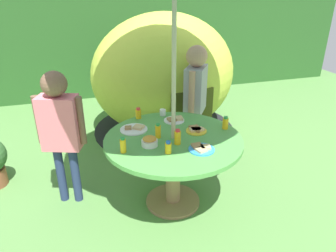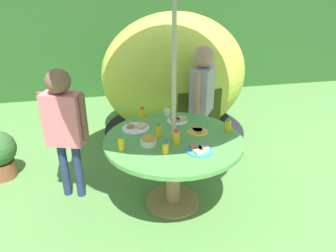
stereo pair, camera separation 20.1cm
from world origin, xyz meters
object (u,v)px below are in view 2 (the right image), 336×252
Objects in this scene: child_in_grey_shirt at (202,91)px; snack_bowl at (148,141)px; juice_bottle_far_left at (121,144)px; plate_center_back at (178,120)px; dome_tent at (175,75)px; garden_table at (173,152)px; juice_bottle_near_right at (177,137)px; juice_bottle_mid_left at (166,148)px; cup_near at (167,112)px; plate_back_edge at (199,150)px; juice_bottle_mid_right at (142,113)px; wooden_chair at (185,104)px; plate_front_edge at (136,128)px; plate_near_left at (198,131)px; juice_bottle_center_front at (158,131)px; juice_bottle_far_right at (228,125)px; child_in_pink_shirt at (64,119)px.

snack_bowl is (-0.71, -0.81, -0.12)m from child_in_grey_shirt.
plate_center_back is at bearing 39.11° from juice_bottle_far_left.
garden_table is at bearing -112.17° from dome_tent.
juice_bottle_near_right is (-0.48, -0.85, -0.10)m from child_in_grey_shirt.
juice_bottle_mid_left is 1.64× the size of cup_near.
plate_back_edge is 2.04× the size of juice_bottle_mid_left.
plate_back_edge is 0.79m from cup_near.
juice_bottle_mid_right is (-0.20, 0.62, -0.01)m from juice_bottle_near_right.
juice_bottle_mid_left reaches higher than plate_back_edge.
juice_bottle_mid_left reaches higher than snack_bowl.
child_in_grey_shirt is 0.55m from plate_center_back.
plate_back_edge is at bearing -27.19° from snack_bowl.
plate_front_edge is at bearing -109.06° from wooden_chair.
dome_tent reaches higher than garden_table.
plate_front_edge is at bearing 160.14° from plate_near_left.
plate_near_left is 0.36m from juice_bottle_center_front.
juice_bottle_mid_left is (0.33, -0.11, -0.01)m from juice_bottle_far_left.
wooden_chair reaches higher than plate_center_back.
plate_center_back is (0.41, 0.09, 0.00)m from plate_front_edge.
juice_bottle_far_right is at bearing 40.85° from plate_back_edge.
juice_bottle_mid_left is at bearing 1.67° from child_in_grey_shirt.
child_in_pink_shirt reaches higher than plate_front_edge.
juice_bottle_far_right reaches higher than cup_near.
dome_tent is 19.07× the size of juice_bottle_far_right.
plate_back_edge is 3.35× the size of cup_near.
juice_bottle_center_front is 2.05× the size of cup_near.
juice_bottle_center_front is (0.33, 0.17, 0.00)m from juice_bottle_far_left.
garden_table is at bearing -90.00° from wooden_chair.
wooden_chair is 1.21m from juice_bottle_center_front.
cup_near is (0.34, 0.26, 0.02)m from plate_front_edge.
plate_front_edge and plate_center_back have the same top height.
child_in_grey_shirt is (0.10, -0.90, 0.06)m from dome_tent.
wooden_chair is at bearing 50.37° from child_in_pink_shirt.
cup_near is at bearing 51.62° from juice_bottle_far_left.
juice_bottle_mid_left reaches higher than plate_center_back.
juice_bottle_center_front is at bearing 127.95° from juice_bottle_near_right.
child_in_pink_shirt is (-1.31, -1.31, 0.02)m from dome_tent.
juice_bottle_far_right is at bearing -14.82° from plate_front_edge.
juice_bottle_far_left is at bearing -24.39° from child_in_pink_shirt.
wooden_chair reaches higher than juice_bottle_far_right.
juice_bottle_far_left is at bearing -168.13° from snack_bowl.
dome_tent is 1.82m from snack_bowl.
plate_back_edge is 1.79× the size of juice_bottle_far_right.
plate_back_edge is at bearing -139.15° from juice_bottle_far_right.
plate_back_edge is at bearing 14.98° from child_in_grey_shirt.
garden_table is 0.34m from plate_back_edge.
garden_table is 8.85× the size of snack_bowl.
cup_near is at bearing 112.86° from plate_center_back.
juice_bottle_mid_left is at bearing -15.66° from child_in_pink_shirt.
snack_bowl is at bearing -118.62° from dome_tent.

